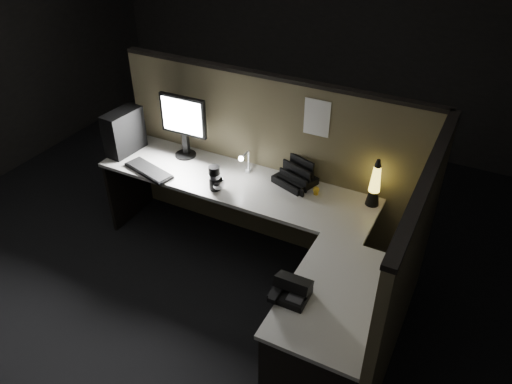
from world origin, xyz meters
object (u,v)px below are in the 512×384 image
at_px(monitor, 183,121).
at_px(desk_phone, 291,290).
at_px(pc_tower, 124,132).
at_px(lava_lamp, 375,186).
at_px(keyboard, 149,171).

height_order(monitor, desk_phone, monitor).
relative_size(monitor, desk_phone, 2.37).
distance_m(pc_tower, monitor, 0.55).
xyz_separation_m(lava_lamp, desk_phone, (-0.16, -1.13, -0.11)).
height_order(pc_tower, monitor, monitor).
bearing_deg(monitor, desk_phone, -37.75).
relative_size(pc_tower, desk_phone, 1.65).
xyz_separation_m(pc_tower, monitor, (0.50, 0.18, 0.14)).
relative_size(pc_tower, lava_lamp, 0.99).
bearing_deg(desk_phone, monitor, 142.79).
distance_m(keyboard, lava_lamp, 1.81).
xyz_separation_m(keyboard, lava_lamp, (1.76, 0.40, 0.15)).
xyz_separation_m(pc_tower, keyboard, (0.38, -0.19, -0.18)).
xyz_separation_m(keyboard, desk_phone, (1.59, -0.73, 0.04)).
distance_m(keyboard, desk_phone, 1.75).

